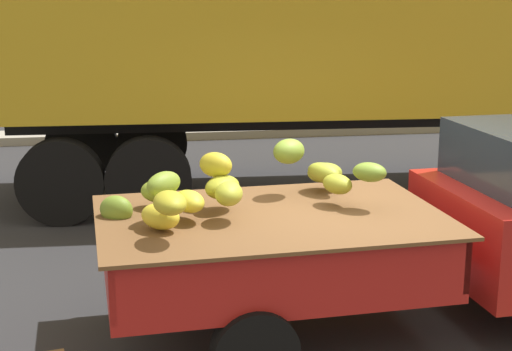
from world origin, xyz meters
name	(u,v)px	position (x,y,z in m)	size (l,w,h in m)	color
ground	(359,314)	(0.00, 0.00, 0.00)	(220.00, 220.00, 0.00)	#28282B
curb_strip	(233,132)	(0.00, 8.74, 0.08)	(80.00, 0.80, 0.16)	gray
pickup_truck	(485,222)	(1.05, -0.22, 0.89)	(5.05, 2.13, 1.70)	#B21E19
semi_trailer	(402,13)	(1.79, 4.22, 2.54)	(12.11, 3.15, 3.95)	gold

